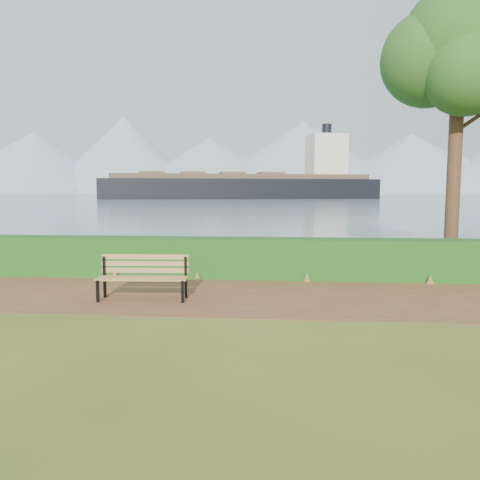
{
  "coord_description": "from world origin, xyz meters",
  "views": [
    {
      "loc": [
        0.93,
        -9.24,
        2.2
      ],
      "look_at": [
        0.03,
        1.2,
        1.1
      ],
      "focal_mm": 35.0,
      "sensor_mm": 36.0,
      "label": 1
    }
  ],
  "objects": [
    {
      "name": "ground",
      "position": [
        0.0,
        0.0,
        0.0
      ],
      "size": [
        140.0,
        140.0,
        0.0
      ],
      "primitive_type": "plane",
      "color": "#435217",
      "rests_on": "ground"
    },
    {
      "name": "path",
      "position": [
        0.0,
        0.3,
        0.01
      ],
      "size": [
        40.0,
        3.4,
        0.01
      ],
      "primitive_type": "cube",
      "color": "brown",
      "rests_on": "ground"
    },
    {
      "name": "hedge",
      "position": [
        0.0,
        2.6,
        0.5
      ],
      "size": [
        32.0,
        0.85,
        1.0
      ],
      "primitive_type": "cube",
      "color": "#154C15",
      "rests_on": "ground"
    },
    {
      "name": "water",
      "position": [
        0.0,
        260.0,
        0.01
      ],
      "size": [
        700.0,
        510.0,
        0.0
      ],
      "primitive_type": "cube",
      "color": "#475B72",
      "rests_on": "ground"
    },
    {
      "name": "mountains",
      "position": [
        -9.17,
        406.05,
        27.7
      ],
      "size": [
        585.0,
        190.0,
        70.0
      ],
      "color": "#859AB1",
      "rests_on": "ground"
    },
    {
      "name": "bench",
      "position": [
        -1.83,
        -0.08,
        0.52
      ],
      "size": [
        1.83,
        0.63,
        0.91
      ],
      "rotation": [
        0.0,
        0.0,
        0.05
      ],
      "color": "black",
      "rests_on": "ground"
    },
    {
      "name": "tree",
      "position": [
        5.77,
        4.45,
        6.03
      ],
      "size": [
        4.2,
        3.56,
        8.11
      ],
      "rotation": [
        0.0,
        0.0,
        -0.44
      ],
      "color": "#3B2518",
      "rests_on": "ground"
    },
    {
      "name": "cargo_ship",
      "position": [
        -7.14,
        121.18,
        3.44
      ],
      "size": [
        76.68,
        30.12,
        23.09
      ],
      "rotation": [
        0.0,
        0.0,
        0.25
      ],
      "color": "black",
      "rests_on": "ground"
    }
  ]
}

